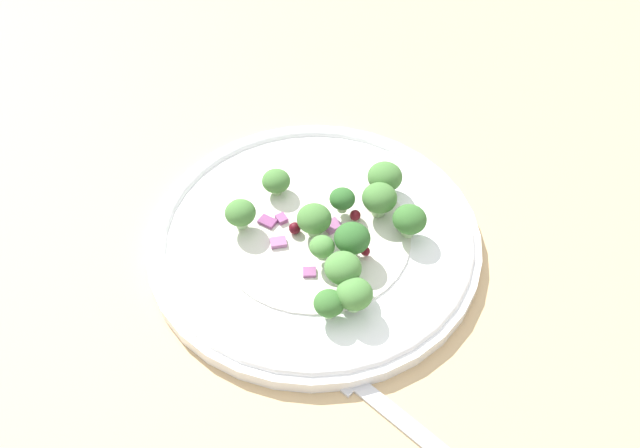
{
  "coord_description": "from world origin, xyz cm",
  "views": [
    {
      "loc": [
        13.32,
        34.39,
        44.66
      ],
      "look_at": [
        -0.38,
        0.31,
        2.7
      ],
      "focal_mm": 38.78,
      "sensor_mm": 36.0,
      "label": 1
    }
  ],
  "objects_px": {
    "broccoli_floret_0": "(385,177)",
    "broccoli_floret_1": "(352,239)",
    "fork": "(409,426)",
    "broccoli_floret_2": "(322,247)",
    "plate": "(320,239)"
  },
  "relations": [
    {
      "from": "plate",
      "to": "broccoli_floret_1",
      "type": "bearing_deg",
      "value": 115.64
    },
    {
      "from": "broccoli_floret_0",
      "to": "broccoli_floret_2",
      "type": "bearing_deg",
      "value": 33.57
    },
    {
      "from": "broccoli_floret_1",
      "to": "fork",
      "type": "distance_m",
      "value": 0.15
    },
    {
      "from": "broccoli_floret_0",
      "to": "broccoli_floret_1",
      "type": "bearing_deg",
      "value": 45.55
    },
    {
      "from": "broccoli_floret_1",
      "to": "broccoli_floret_2",
      "type": "height_order",
      "value": "broccoli_floret_1"
    },
    {
      "from": "broccoli_floret_1",
      "to": "fork",
      "type": "height_order",
      "value": "broccoli_floret_1"
    },
    {
      "from": "broccoli_floret_0",
      "to": "broccoli_floret_2",
      "type": "relative_size",
      "value": 1.5
    },
    {
      "from": "plate",
      "to": "broccoli_floret_2",
      "type": "xyz_separation_m",
      "value": [
        0.01,
        0.03,
        0.02
      ]
    },
    {
      "from": "plate",
      "to": "broccoli_floret_1",
      "type": "height_order",
      "value": "broccoli_floret_1"
    },
    {
      "from": "broccoli_floret_0",
      "to": "broccoli_floret_1",
      "type": "height_order",
      "value": "broccoli_floret_1"
    },
    {
      "from": "broccoli_floret_2",
      "to": "broccoli_floret_0",
      "type": "bearing_deg",
      "value": -146.43
    },
    {
      "from": "broccoli_floret_0",
      "to": "fork",
      "type": "height_order",
      "value": "broccoli_floret_0"
    },
    {
      "from": "plate",
      "to": "broccoli_floret_0",
      "type": "height_order",
      "value": "broccoli_floret_0"
    },
    {
      "from": "plate",
      "to": "broccoli_floret_1",
      "type": "xyz_separation_m",
      "value": [
        -0.01,
        0.03,
        0.03
      ]
    },
    {
      "from": "plate",
      "to": "broccoli_floret_2",
      "type": "distance_m",
      "value": 0.04
    }
  ]
}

